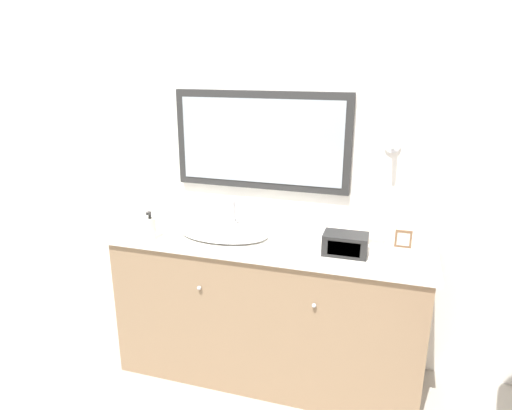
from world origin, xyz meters
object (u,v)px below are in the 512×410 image
(soap_bottle, at_px, (151,228))
(appliance_box, at_px, (345,244))
(sink_basin, at_px, (224,232))
(picture_frame, at_px, (403,239))

(soap_bottle, height_order, appliance_box, soap_bottle)
(sink_basin, bearing_deg, picture_frame, 6.48)
(soap_bottle, height_order, picture_frame, soap_bottle)
(sink_basin, height_order, appliance_box, sink_basin)
(sink_basin, bearing_deg, appliance_box, -5.52)
(appliance_box, bearing_deg, soap_bottle, -174.37)
(appliance_box, distance_m, picture_frame, 0.35)
(sink_basin, relative_size, picture_frame, 5.32)
(soap_bottle, relative_size, appliance_box, 0.71)
(soap_bottle, xyz_separation_m, appliance_box, (1.12, 0.11, -0.01))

